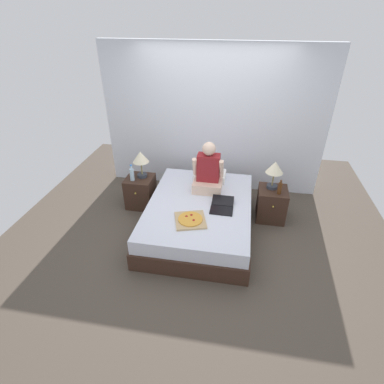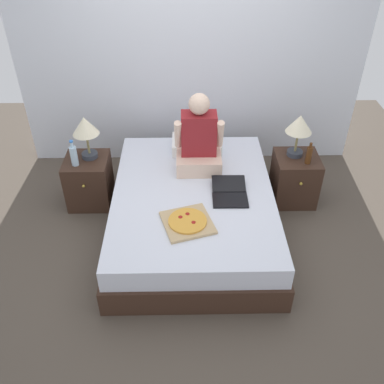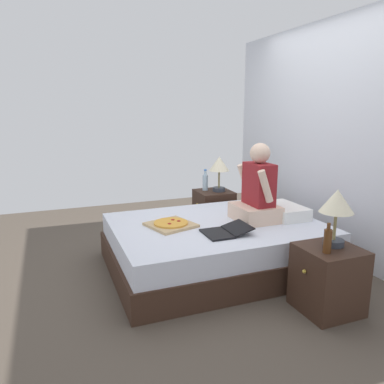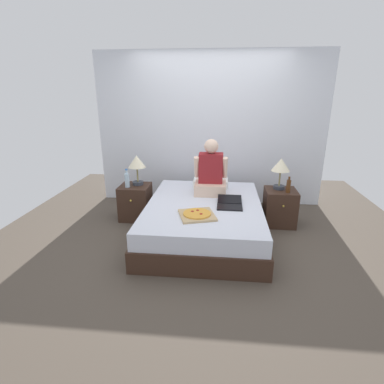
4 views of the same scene
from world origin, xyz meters
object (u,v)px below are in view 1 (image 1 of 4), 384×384
Objects in this scene: laptop at (222,207)px; bed at (199,216)px; lamp_on_right_nightstand at (275,169)px; lamp_on_left_nightstand at (141,159)px; person_seated at (208,173)px; pizza_box at (190,220)px; beer_bottle at (280,188)px; nightstand_left at (141,191)px; nightstand_right at (271,204)px; water_bottle at (132,174)px.

bed is at bearing 166.97° from laptop.
lamp_on_right_nightstand is at bearing 39.91° from laptop.
lamp_on_left_nightstand is 2.09m from lamp_on_right_nightstand.
lamp_on_right_nightstand is 1.00m from person_seated.
pizza_box is at bearing -138.70° from lamp_on_right_nightstand.
lamp_on_right_nightstand is at bearing 123.69° from beer_bottle.
person_seated is (1.14, -0.05, 0.49)m from nightstand_left.
person_seated reaches higher than lamp_on_right_nightstand.
person_seated reaches higher than pizza_box.
bed is 8.98× the size of beer_bottle.
lamp_on_right_nightstand reaches higher than nightstand_left.
bed is 1.33m from lamp_on_right_nightstand.
beer_bottle reaches higher than pizza_box.
pizza_box is at bearing -140.95° from nightstand_right.
nightstand_right is 0.67× the size of person_seated.
person_seated is at bearing 1.83° from water_bottle.
beer_bottle is (0.07, -0.10, 0.36)m from nightstand_right.
person_seated is 0.63m from laptop.
lamp_on_left_nightstand is 0.58× the size of person_seated.
laptop is at bearing -140.09° from lamp_on_right_nightstand.
water_bottle is 2.23m from lamp_on_right_nightstand.
pizza_box is (-1.14, -0.92, 0.22)m from nightstand_right.
lamp_on_left_nightstand reaches higher than water_bottle.
beer_bottle is (0.10, -0.15, -0.23)m from lamp_on_right_nightstand.
bed is at bearing -156.39° from nightstand_right.
lamp_on_right_nightstand is at bearing 41.30° from pizza_box.
nightstand_left is 1.40m from pizza_box.
lamp_on_right_nightstand reaches higher than beer_bottle.
lamp_on_right_nightstand is 1.08× the size of laptop.
lamp_on_right_nightstand is at bearing 120.93° from nightstand_right.
lamp_on_left_nightstand is 1.11m from person_seated.
laptop reaches higher than nightstand_left.
beer_bottle is 1.47m from pizza_box.
water_bottle is (-0.12, -0.14, -0.22)m from lamp_on_left_nightstand.
laptop is 0.84× the size of pizza_box.
lamp_on_left_nightstand is at bearing 51.37° from nightstand_left.
nightstand_right is at bearing 36.35° from laptop.
beer_bottle is (2.23, -0.10, 0.36)m from nightstand_left.
person_seated reaches higher than bed.
lamp_on_left_nightstand is at bearing 178.65° from nightstand_right.
bed is 1.32m from lamp_on_left_nightstand.
bed is 1.29m from water_bottle.
water_bottle reaches higher than nightstand_right.
pizza_box is (-1.11, -0.97, -0.37)m from lamp_on_right_nightstand.
person_seated is at bearing -174.16° from lamp_on_right_nightstand.
beer_bottle is 0.46× the size of pizza_box.
laptop is at bearing -21.24° from nightstand_left.
nightstand_left is 1.91× the size of water_bottle.
water_bottle is at bearing 161.76° from bed.
nightstand_left and nightstand_right have the same top height.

